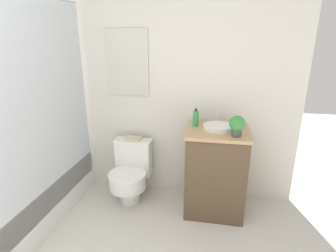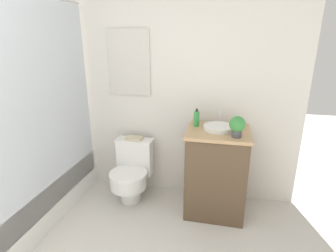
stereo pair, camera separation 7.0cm
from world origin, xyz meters
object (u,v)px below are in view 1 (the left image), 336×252
object	(u,v)px
sink	(218,127)
book_on_tank	(133,139)
soap_bottle	(196,118)
toilet	(131,172)
potted_plant	(237,125)

from	to	relation	value
sink	book_on_tank	size ratio (longest dim) A/B	1.85
soap_bottle	toilet	bearing A→B (deg)	-175.57
toilet	book_on_tank	size ratio (longest dim) A/B	3.65
toilet	book_on_tank	xyz separation A→B (m)	(0.00, 0.12, 0.33)
potted_plant	book_on_tank	size ratio (longest dim) A/B	1.06
toilet	soap_bottle	bearing A→B (deg)	4.43
toilet	sink	xyz separation A→B (m)	(0.88, -0.00, 0.55)
sink	soap_bottle	xyz separation A→B (m)	(-0.21, 0.06, 0.05)
toilet	sink	size ratio (longest dim) A/B	1.98
potted_plant	toilet	bearing A→B (deg)	170.45
sink	book_on_tank	distance (m)	0.91
soap_bottle	book_on_tank	size ratio (longest dim) A/B	0.99
soap_bottle	book_on_tank	bearing A→B (deg)	173.86
toilet	potted_plant	bearing A→B (deg)	-9.55
sink	book_on_tank	xyz separation A→B (m)	(-0.88, 0.13, -0.22)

